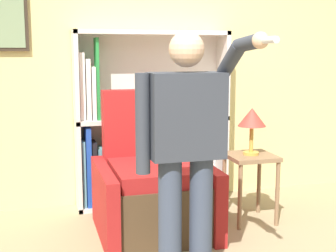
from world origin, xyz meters
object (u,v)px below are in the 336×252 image
armchair (152,188)px  table_lamp (252,119)px  bookcase (135,126)px  person_standing (186,142)px  side_table (251,168)px

armchair → table_lamp: (0.88, -0.03, 0.55)m
bookcase → armchair: (-0.01, -0.70, -0.42)m
bookcase → person_standing: 1.65m
armchair → table_lamp: size_ratio=2.83×
side_table → table_lamp: 0.43m
armchair → side_table: 0.89m
person_standing → table_lamp: bearing=45.9°
armchair → person_standing: person_standing is taller
bookcase → side_table: bookcase is taller
bookcase → side_table: bearing=-39.8°
armchair → side_table: (0.88, -0.03, 0.12)m
bookcase → side_table: (0.87, -0.73, -0.30)m
armchair → side_table: armchair is taller
bookcase → armchair: 0.81m
side_table → table_lamp: table_lamp is taller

